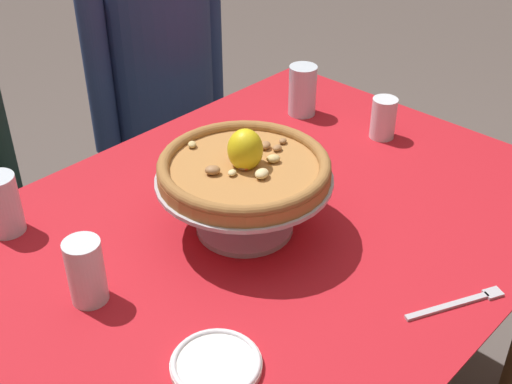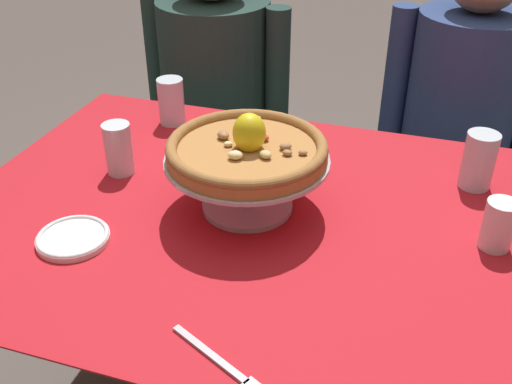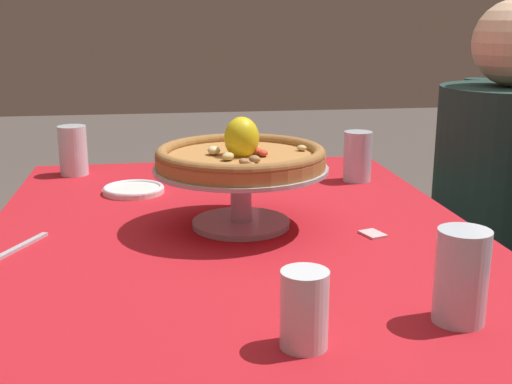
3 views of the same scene
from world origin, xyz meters
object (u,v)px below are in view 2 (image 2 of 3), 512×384
Objects in this scene: side_plate at (73,238)px; diner_left at (217,110)px; pizza_stand at (247,176)px; pizza at (247,148)px; sugar_packet at (315,161)px; water_glass_side_left at (119,151)px; diner_right at (454,141)px; water_glass_side_right at (498,228)px; dinner_fork at (221,363)px; water_glass_back_left at (171,104)px; water_glass_back_right at (478,164)px.

side_plate is 0.12× the size of diner_left.
pizza is at bearing 21.98° from pizza_stand.
pizza is 6.74× the size of sugar_packet.
pizza_stand is 0.34m from water_glass_side_left.
diner_right is (0.34, 0.56, -0.17)m from sugar_packet.
pizza is at bearing -64.18° from diner_left.
pizza is at bearing -178.16° from water_glass_side_right.
side_plate is at bearing 152.28° from dinner_fork.
sugar_packet is (0.43, -0.10, -0.05)m from water_glass_back_left.
diner_left is at bearing 115.78° from pizza_stand.
diner_right reaches higher than water_glass_side_left.
diner_right is at bearing 61.45° from pizza_stand.
water_glass_side_left is 0.10× the size of diner_left.
pizza reaches higher than dinner_fork.
water_glass_side_right is at bearing 16.59° from side_plate.
water_glass_back_left reaches higher than pizza_stand.
sugar_packet is at bearing -12.80° from water_glass_back_left.
water_glass_back_left is 0.11× the size of diner_right.
pizza_stand is 0.29× the size of diner_right.
diner_left is (-0.03, 0.72, -0.21)m from water_glass_side_left.
side_plate is at bearing -148.54° from water_glass_back_right.
pizza is 0.28× the size of diner_left.
water_glass_back_right is 1.29× the size of water_glass_side_right.
pizza is 0.36m from water_glass_side_left.
dinner_fork is at bearing -76.96° from pizza.
water_glass_back_left is 0.87× the size of side_plate.
pizza is 0.49m from water_glass_back_left.
pizza is 3.24× the size of water_glass_side_right.
side_plate is 1.28m from diner_right.
side_plate is (0.04, -0.57, -0.05)m from water_glass_back_left.
water_glass_side_right is 0.48m from sugar_packet.
water_glass_back_left is at bearing 89.39° from water_glass_side_left.
water_glass_side_left is at bearing -135.93° from diner_right.
water_glass_back_right is 0.91× the size of side_plate.
pizza is 1.83× the size of dinner_fork.
sugar_packet is at bearing -48.32° from diner_left.
sugar_packet is 0.68m from diner_right.
dinner_fork is 0.15× the size of diner_left.
side_plate is 0.80× the size of dinner_fork.
water_glass_side_left is (-0.34, 0.05, -0.02)m from pizza_stand.
water_glass_back_right is 2.68× the size of sugar_packet.
pizza_stand is at bearing -152.48° from water_glass_back_right.
water_glass_back_right is 1.02m from diner_left.
water_glass_back_left is (-0.85, 0.33, 0.01)m from water_glass_side_right.
water_glass_side_right is at bearing -80.16° from water_glass_back_right.
diner_right is (-0.07, 0.79, -0.21)m from water_glass_side_right.
side_plate reaches higher than dinner_fork.
water_glass_side_left is at bearing 177.48° from water_glass_side_right.
pizza reaches higher than sugar_packet.
dinner_fork is at bearing -118.70° from water_glass_back_right.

